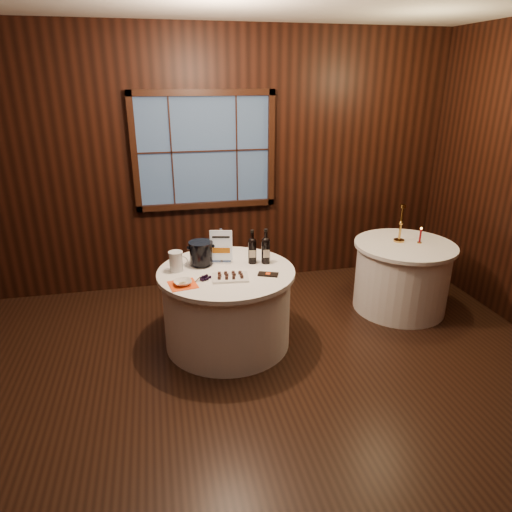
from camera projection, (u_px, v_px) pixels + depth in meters
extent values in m
plane|color=black|center=(248.00, 408.00, 3.60)|extent=(6.00, 6.00, 0.00)
cube|color=black|center=(205.00, 164.00, 5.33)|extent=(6.00, 0.02, 3.00)
cube|color=#395378|center=(204.00, 151.00, 5.25)|extent=(1.50, 0.01, 1.20)
cylinder|color=white|center=(227.00, 309.00, 4.38)|extent=(1.20, 1.20, 0.73)
cylinder|color=white|center=(226.00, 272.00, 4.24)|extent=(1.28, 1.28, 0.04)
cylinder|color=white|center=(401.00, 278.00, 5.05)|extent=(1.00, 1.00, 0.73)
cylinder|color=white|center=(405.00, 245.00, 4.91)|extent=(1.08, 1.08, 0.04)
cube|color=silver|center=(222.00, 262.00, 4.41)|extent=(0.20, 0.14, 0.02)
cube|color=silver|center=(221.00, 245.00, 4.34)|extent=(0.03, 0.02, 0.32)
cube|color=silver|center=(221.00, 245.00, 4.33)|extent=(0.21, 0.06, 0.30)
cylinder|color=black|center=(252.00, 253.00, 4.36)|extent=(0.08, 0.08, 0.22)
sphere|color=black|center=(252.00, 242.00, 4.32)|extent=(0.08, 0.08, 0.08)
cylinder|color=black|center=(252.00, 236.00, 4.29)|extent=(0.03, 0.03, 0.10)
cylinder|color=black|center=(252.00, 231.00, 4.28)|extent=(0.03, 0.03, 0.02)
cube|color=beige|center=(253.00, 254.00, 4.32)|extent=(0.06, 0.01, 0.08)
cylinder|color=black|center=(266.00, 252.00, 4.35)|extent=(0.08, 0.08, 0.22)
sphere|color=black|center=(266.00, 241.00, 4.31)|extent=(0.08, 0.08, 0.08)
cylinder|color=black|center=(266.00, 235.00, 4.29)|extent=(0.03, 0.03, 0.10)
cylinder|color=black|center=(266.00, 230.00, 4.27)|extent=(0.04, 0.04, 0.02)
cube|color=beige|center=(267.00, 254.00, 4.32)|extent=(0.06, 0.01, 0.08)
cylinder|color=black|center=(202.00, 264.00, 4.34)|extent=(0.17, 0.17, 0.03)
cylinder|color=black|center=(201.00, 253.00, 4.30)|extent=(0.21, 0.21, 0.19)
cylinder|color=black|center=(201.00, 243.00, 4.26)|extent=(0.23, 0.23, 0.02)
cube|color=white|center=(230.00, 278.00, 4.05)|extent=(0.34, 0.24, 0.02)
cube|color=black|center=(268.00, 274.00, 4.12)|extent=(0.20, 0.15, 0.02)
cylinder|color=#392D14|center=(198.00, 279.00, 4.00)|extent=(0.07, 0.04, 0.03)
cylinder|color=silver|center=(176.00, 262.00, 4.18)|extent=(0.12, 0.12, 0.18)
cylinder|color=silver|center=(175.00, 252.00, 4.15)|extent=(0.13, 0.13, 0.01)
torus|color=silver|center=(183.00, 260.00, 4.19)|extent=(0.09, 0.02, 0.09)
cube|color=#F74B14|center=(183.00, 285.00, 3.93)|extent=(0.27, 0.27, 0.00)
imported|color=white|center=(183.00, 282.00, 3.92)|extent=(0.17, 0.17, 0.04)
cylinder|color=#C08E3C|center=(399.00, 241.00, 4.97)|extent=(0.12, 0.12, 0.02)
cylinder|color=#C08E3C|center=(401.00, 224.00, 4.90)|extent=(0.03, 0.03, 0.36)
cylinder|color=#C08E3C|center=(403.00, 206.00, 4.83)|extent=(0.06, 0.06, 0.03)
cylinder|color=#C08E3C|center=(419.00, 243.00, 4.92)|extent=(0.05, 0.05, 0.01)
cylinder|color=maroon|center=(420.00, 236.00, 4.89)|extent=(0.02, 0.02, 0.14)
sphere|color=#FFB23F|center=(421.00, 228.00, 4.86)|extent=(0.02, 0.02, 0.02)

